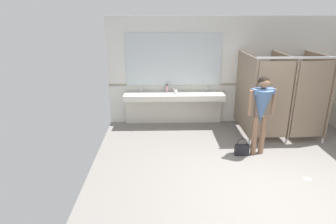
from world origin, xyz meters
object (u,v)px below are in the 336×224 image
at_px(person_standing, 262,106).
at_px(handbag, 242,149).
at_px(soap_dispenser, 167,89).
at_px(paper_cup, 176,92).

bearing_deg(person_standing, handbag, -169.60).
bearing_deg(handbag, person_standing, 10.40).
height_order(soap_dispenser, paper_cup, soap_dispenser).
bearing_deg(person_standing, soap_dispenser, 135.64).
bearing_deg(paper_cup, soap_dispenser, 136.40).
xyz_separation_m(handbag, paper_cup, (-1.31, 1.69, 0.81)).
distance_m(handbag, paper_cup, 2.28).
relative_size(person_standing, soap_dispenser, 7.95).
xyz_separation_m(person_standing, paper_cup, (-1.66, 1.62, -0.13)).
xyz_separation_m(person_standing, handbag, (-0.34, -0.06, -0.93)).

